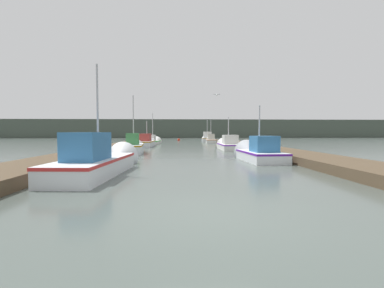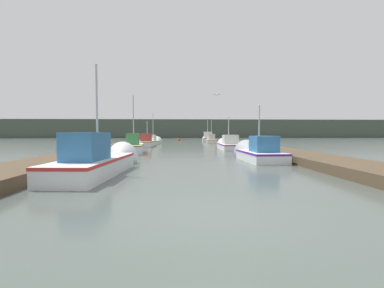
{
  "view_description": "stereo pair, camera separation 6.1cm",
  "coord_description": "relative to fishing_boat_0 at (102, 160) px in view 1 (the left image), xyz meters",
  "views": [
    {
      "loc": [
        -0.64,
        -5.04,
        1.66
      ],
      "look_at": [
        0.29,
        13.61,
        0.77
      ],
      "focal_mm": 24.0,
      "sensor_mm": 36.0,
      "label": 1
    },
    {
      "loc": [
        -0.58,
        -5.05,
        1.66
      ],
      "look_at": [
        0.29,
        13.61,
        0.77
      ],
      "focal_mm": 24.0,
      "sensor_mm": 36.0,
      "label": 2
    }
  ],
  "objects": [
    {
      "name": "mooring_piling_2",
      "position": [
        -1.53,
        18.12,
        0.17
      ],
      "size": [
        0.26,
        0.26,
        1.32
      ],
      "color": "#473523",
      "rests_on": "ground_plane"
    },
    {
      "name": "fishing_boat_1",
      "position": [
        7.74,
        4.17,
        -0.06
      ],
      "size": [
        1.97,
        4.67,
        3.74
      ],
      "rotation": [
        0.0,
        0.0,
        0.04
      ],
      "color": "silver",
      "rests_on": "ground_plane"
    },
    {
      "name": "fishing_boat_2",
      "position": [
        -0.4,
        9.66,
        -0.0
      ],
      "size": [
        1.81,
        4.69,
        4.78
      ],
      "rotation": [
        0.0,
        0.0,
        0.1
      ],
      "color": "silver",
      "rests_on": "ground_plane"
    },
    {
      "name": "fishing_boat_0",
      "position": [
        0.0,
        0.0,
        0.0
      ],
      "size": [
        2.1,
        6.44,
        4.76
      ],
      "rotation": [
        0.0,
        0.0,
        -0.07
      ],
      "color": "silver",
      "rests_on": "ground_plane"
    },
    {
      "name": "mooring_piling_3",
      "position": [
        -1.3,
        34.93,
        0.09
      ],
      "size": [
        0.27,
        0.27,
        1.16
      ],
      "color": "#473523",
      "rests_on": "ground_plane"
    },
    {
      "name": "seagull_lead",
      "position": [
        6.14,
        9.79,
        4.1
      ],
      "size": [
        0.56,
        0.3,
        0.12
      ],
      "rotation": [
        0.0,
        0.0,
        6.05
      ],
      "color": "white"
    },
    {
      "name": "dock_right",
      "position": [
        10.3,
        10.47,
        -0.29
      ],
      "size": [
        2.7,
        40.0,
        0.42
      ],
      "color": "#4C3D2B",
      "rests_on": "ground_plane"
    },
    {
      "name": "fishing_boat_7",
      "position": [
        7.9,
        32.89,
        0.03
      ],
      "size": [
        2.03,
        5.25,
        4.2
      ],
      "rotation": [
        0.0,
        0.0,
        -0.06
      ],
      "color": "silver",
      "rests_on": "ground_plane"
    },
    {
      "name": "mooring_piling_1",
      "position": [
        -1.47,
        24.81,
        0.15
      ],
      "size": [
        0.27,
        0.27,
        1.28
      ],
      "color": "#473523",
      "rests_on": "ground_plane"
    },
    {
      "name": "dock_left",
      "position": [
        -2.71,
        10.47,
        -0.29
      ],
      "size": [
        2.7,
        40.0,
        0.42
      ],
      "color": "#4C3D2B",
      "rests_on": "ground_plane"
    },
    {
      "name": "fishing_boat_6",
      "position": [
        7.93,
        28.09,
        -0.07
      ],
      "size": [
        1.69,
        5.09,
        3.8
      ],
      "rotation": [
        0.0,
        0.0,
        -0.07
      ],
      "color": "silver",
      "rests_on": "ground_plane"
    },
    {
      "name": "fishing_boat_5",
      "position": [
        -0.39,
        24.88,
        -0.15
      ],
      "size": [
        1.96,
        6.34,
        4.66
      ],
      "rotation": [
        0.0,
        0.0,
        -0.07
      ],
      "color": "silver",
      "rests_on": "ground_plane"
    },
    {
      "name": "mooring_piling_0",
      "position": [
        -1.41,
        2.83,
        0.16
      ],
      "size": [
        0.24,
        0.24,
        1.29
      ],
      "color": "#473523",
      "rests_on": "ground_plane"
    },
    {
      "name": "distant_shore_ridge",
      "position": [
        3.79,
        65.35,
        1.98
      ],
      "size": [
        120.0,
        16.0,
        4.96
      ],
      "color": "#424C42",
      "rests_on": "ground_plane"
    },
    {
      "name": "fishing_boat_3",
      "position": [
        7.79,
        13.6,
        -0.07
      ],
      "size": [
        1.68,
        5.29,
        3.53
      ],
      "rotation": [
        0.0,
        0.0,
        -0.01
      ],
      "color": "silver",
      "rests_on": "ground_plane"
    },
    {
      "name": "ground_plane",
      "position": [
        3.79,
        -5.53,
        -0.49
      ],
      "size": [
        200.0,
        200.0,
        0.0
      ],
      "color": "#47514C"
    },
    {
      "name": "fishing_boat_4",
      "position": [
        -0.49,
        18.66,
        -0.01
      ],
      "size": [
        1.48,
        5.77,
        3.22
      ],
      "rotation": [
        0.0,
        0.0,
        -0.02
      ],
      "color": "silver",
      "rests_on": "ground_plane"
    },
    {
      "name": "channel_buoy",
      "position": [
        3.08,
        37.78,
        -0.35
      ],
      "size": [
        0.5,
        0.5,
        1.0
      ],
      "color": "red",
      "rests_on": "ground_plane"
    }
  ]
}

